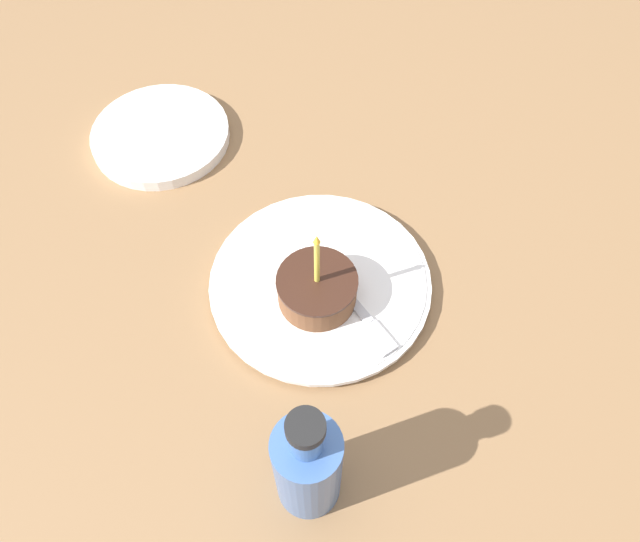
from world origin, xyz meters
name	(u,v)px	position (x,y,z in m)	size (l,w,h in m)	color
ground_plane	(313,288)	(0.00, 0.00, -0.02)	(2.40, 2.40, 0.04)	olive
plate	(320,283)	(0.00, 0.01, 0.01)	(0.29, 0.29, 0.02)	white
cake_slice	(317,289)	(0.02, 0.03, 0.04)	(0.10, 0.10, 0.13)	brown
fork	(359,309)	(-0.01, 0.08, 0.02)	(0.03, 0.16, 0.00)	#B2B2B7
bottle	(308,466)	(0.17, 0.20, 0.08)	(0.07, 0.07, 0.20)	#3F66A5
side_plate	(161,135)	(0.02, -0.35, 0.01)	(0.21, 0.21, 0.02)	white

